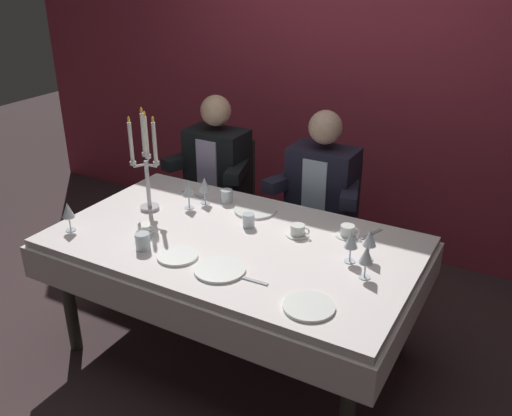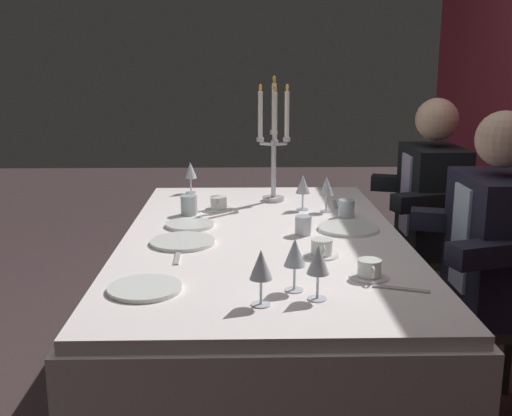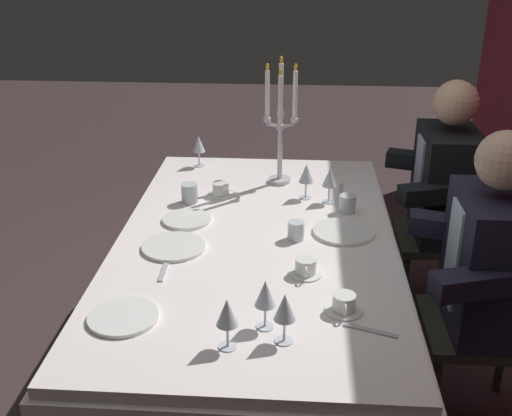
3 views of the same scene
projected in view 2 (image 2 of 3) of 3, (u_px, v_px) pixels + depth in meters
The scene contains 24 objects.
ground_plane at pixel (263, 402), 2.63m from camera, with size 12.00×12.00×0.00m, color #3D2D2E.
dining_table at pixel (263, 263), 2.49m from camera, with size 1.94×1.14×0.74m.
candelabra at pixel (274, 146), 3.00m from camera, with size 0.15×0.17×0.61m.
dinner_plate_0 at pixel (183, 242), 2.34m from camera, with size 0.25×0.25×0.01m, color white.
dinner_plate_1 at pixel (145, 288), 1.86m from camera, with size 0.22×0.22×0.01m, color white.
dinner_plate_2 at pixel (348, 228), 2.53m from camera, with size 0.25×0.25×0.01m, color white.
dinner_plate_3 at pixel (190, 225), 2.59m from camera, with size 0.20×0.20×0.01m, color white.
wine_glass_0 at pixel (303, 185), 2.85m from camera, with size 0.07×0.07×0.16m.
wine_glass_1 at pixel (318, 261), 1.76m from camera, with size 0.07×0.07×0.16m.
wine_glass_2 at pixel (327, 187), 2.81m from camera, with size 0.07×0.07×0.16m.
wine_glass_3 at pixel (191, 171), 3.22m from camera, with size 0.07×0.07×0.16m.
wine_glass_4 at pixel (295, 254), 1.83m from camera, with size 0.07×0.07×0.16m.
wine_glass_5 at pixel (261, 267), 1.72m from camera, with size 0.07×0.07×0.16m.
water_tumbler_0 at pixel (189, 205), 2.77m from camera, with size 0.07×0.07×0.09m, color silver.
water_tumbler_1 at pixel (346, 209), 2.73m from camera, with size 0.07×0.07×0.08m, color silver.
water_tumbler_2 at pixel (303, 225), 2.46m from camera, with size 0.07×0.07×0.08m, color silver.
coffee_cup_0 at pixel (369, 270), 1.96m from camera, with size 0.13×0.12×0.06m.
coffee_cup_1 at pixel (219, 204), 2.87m from camera, with size 0.13×0.12×0.06m.
coffee_cup_2 at pixel (322, 249), 2.19m from camera, with size 0.13×0.12×0.06m.
spoon_0 at pixel (178, 257), 2.17m from camera, with size 0.17×0.02×0.01m, color #B7B7BC.
spoon_1 at pixel (401, 289), 1.87m from camera, with size 0.17×0.02×0.01m, color #B7B7BC.
fork_2 at pixel (335, 204), 2.97m from camera, with size 0.17×0.02×0.01m, color #B7B7BC.
seated_diner_0 at pixel (433, 199), 3.13m from camera, with size 0.63×0.48×1.24m.
seated_diner_1 at pixel (496, 244), 2.35m from camera, with size 0.63×0.48×1.24m.
Camera 2 is at (2.37, -0.08, 1.41)m, focal length 43.37 mm.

